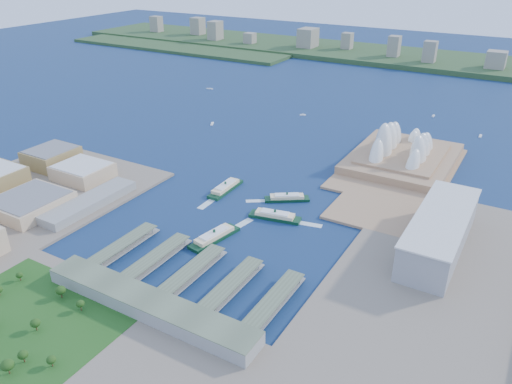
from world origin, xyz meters
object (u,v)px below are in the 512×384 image
Objects in this scene: ferry_a at (225,186)px; ferry_d at (275,214)px; opera_house at (405,142)px; toaster_building at (440,232)px; ferry_c at (214,235)px; ferry_b at (287,196)px.

ferry_a is 1.05× the size of ferry_d.
ferry_d is at bearing -109.02° from opera_house.
opera_house is 1.16× the size of toaster_building.
ferry_c is at bearing -154.77° from toaster_building.
opera_house is 238.85m from ferry_d.
ferry_c is at bearing -63.44° from ferry_a.
opera_house is at bearing 48.55° from ferry_a.
ferry_a is (-253.03, 7.04, -14.85)m from toaster_building.
toaster_building is 253.56m from ferry_a.
ferry_c is 1.06× the size of ferry_d.
toaster_building is 2.56× the size of ferry_c.
ferry_d is at bearing -21.41° from ferry_a.
ferry_b is at bearing 173.04° from toaster_building.
opera_house is 3.44× the size of ferry_b.
toaster_building is 2.72× the size of ferry_d.
ferry_c is at bearing 144.04° from ferry_d.
ferry_d is (8.80, -45.90, 0.44)m from ferry_b.
ferry_a is 1.14× the size of ferry_b.
ferry_b is 0.86× the size of ferry_c.
toaster_building reaches higher than ferry_d.
opera_house is 3.01× the size of ferry_a.
ferry_c is at bearing -45.12° from ferry_b.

